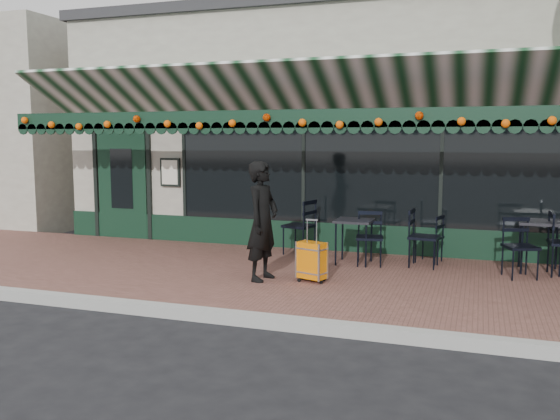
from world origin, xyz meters
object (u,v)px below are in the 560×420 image
(suitcase, at_px, (312,261))
(chair_b_left, at_px, (299,226))
(chair_a_left, at_px, (429,238))
(woman, at_px, (263,221))
(cafe_table_a, at_px, (541,226))
(chair_b_right, at_px, (424,238))
(cafe_table_b, at_px, (354,224))
(chair_a_front, at_px, (520,248))
(chair_b_front, at_px, (370,238))

(suitcase, xyz_separation_m, chair_b_left, (-0.75, 1.86, 0.19))
(suitcase, height_order, chair_a_left, suitcase)
(woman, relative_size, chair_a_left, 2.13)
(suitcase, relative_size, chair_b_left, 0.91)
(suitcase, relative_size, cafe_table_a, 1.13)
(cafe_table_a, height_order, chair_b_left, chair_b_left)
(chair_a_left, xyz_separation_m, chair_b_right, (-0.05, -0.38, 0.06))
(chair_a_left, bearing_deg, cafe_table_b, -51.79)
(suitcase, relative_size, cafe_table_b, 1.23)
(chair_a_front, bearing_deg, suitcase, -177.73)
(cafe_table_b, relative_size, chair_b_left, 0.74)
(cafe_table_b, relative_size, chair_b_right, 0.78)
(suitcase, bearing_deg, chair_a_left, 71.37)
(suitcase, bearing_deg, chair_b_front, 86.10)
(chair_b_left, bearing_deg, woman, 15.74)
(woman, distance_m, chair_b_left, 2.00)
(cafe_table_a, relative_size, chair_b_right, 0.85)
(chair_a_left, distance_m, chair_b_right, 0.39)
(suitcase, relative_size, chair_b_front, 1.02)
(chair_b_right, bearing_deg, chair_a_front, -97.84)
(cafe_table_a, bearing_deg, chair_b_right, -173.15)
(chair_b_left, bearing_deg, chair_b_front, 83.28)
(chair_b_front, bearing_deg, chair_a_front, -13.75)
(woman, xyz_separation_m, chair_a_front, (3.48, 1.31, -0.40))
(chair_b_left, bearing_deg, chair_b_right, 94.83)
(chair_a_left, bearing_deg, woman, -31.88)
(chair_a_front, xyz_separation_m, chair_b_right, (-1.39, 0.31, 0.02))
(chair_a_front, distance_m, chair_b_front, 2.22)
(chair_b_left, bearing_deg, suitcase, 36.09)
(chair_b_left, distance_m, chair_b_right, 2.18)
(chair_b_left, bearing_deg, chair_a_left, 104.79)
(chair_a_front, height_order, chair_b_front, chair_a_front)
(cafe_table_a, relative_size, chair_b_front, 0.90)
(woman, height_order, cafe_table_b, woman)
(woman, height_order, chair_b_right, woman)
(cafe_table_b, bearing_deg, chair_a_left, 22.92)
(cafe_table_b, bearing_deg, suitcase, -102.60)
(cafe_table_a, xyz_separation_m, chair_b_left, (-3.84, 0.15, -0.21))
(suitcase, bearing_deg, cafe_table_b, 96.47)
(suitcase, xyz_separation_m, cafe_table_a, (3.09, 1.71, 0.40))
(chair_a_left, distance_m, chair_a_front, 1.50)
(woman, relative_size, chair_b_left, 1.74)
(chair_b_right, bearing_deg, suitcase, 141.54)
(chair_a_left, height_order, chair_b_right, chair_b_right)
(suitcase, distance_m, cafe_table_b, 1.47)
(woman, distance_m, chair_b_right, 2.67)
(chair_a_front, bearing_deg, woman, 179.61)
(cafe_table_a, bearing_deg, woman, -154.36)
(woman, height_order, chair_b_left, woman)
(cafe_table_b, xyz_separation_m, chair_b_right, (1.09, 0.11, -0.18))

